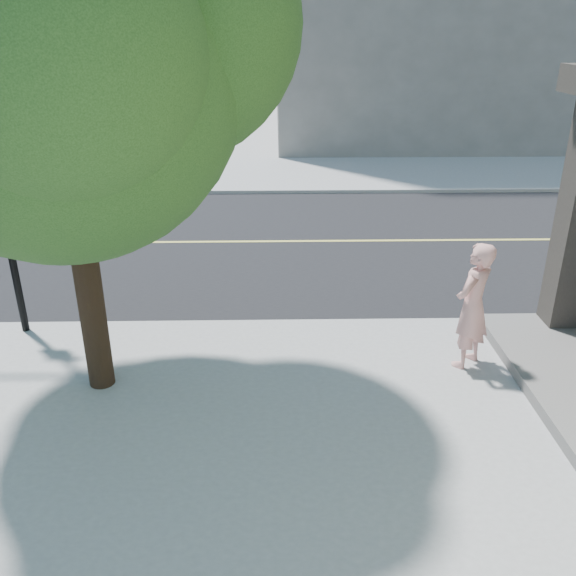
{
  "coord_description": "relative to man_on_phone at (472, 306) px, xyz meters",
  "views": [
    {
      "loc": [
        4.88,
        -9.6,
        4.98
      ],
      "look_at": [
        5.06,
        -1.27,
        1.3
      ],
      "focal_mm": 37.63,
      "sensor_mm": 36.0,
      "label": 1
    }
  ],
  "objects": [
    {
      "name": "sidewalk_ne",
      "position": [
        5.7,
        23.05,
        -1.05
      ],
      "size": [
        29.0,
        25.0,
        0.12
      ],
      "primitive_type": "cube",
      "color": "#999999",
      "rests_on": "ground"
    },
    {
      "name": "man_on_phone",
      "position": [
        0.0,
        0.0,
        0.0
      ],
      "size": [
        0.85,
        0.84,
        1.98
      ],
      "primitive_type": "imported",
      "rotation": [
        0.0,
        0.0,
        3.92
      ],
      "color": "#E69E97",
      "rests_on": "sidewalk_se"
    },
    {
      "name": "street_tree",
      "position": [
        -5.36,
        -0.43,
        3.78
      ],
      "size": [
        5.56,
        5.06,
        7.38
      ],
      "rotation": [
        0.0,
        0.0,
        0.37
      ],
      "color": "black",
      "rests_on": "sidewalk_se"
    },
    {
      "name": "ground",
      "position": [
        -7.8,
        1.55,
        -1.11
      ],
      "size": [
        140.0,
        140.0,
        0.0
      ],
      "primitive_type": "plane",
      "color": "black",
      "rests_on": "ground"
    },
    {
      "name": "road_ew",
      "position": [
        -7.8,
        6.05,
        -1.1
      ],
      "size": [
        140.0,
        9.0,
        0.01
      ],
      "primitive_type": "cube",
      "color": "black",
      "rests_on": "ground"
    }
  ]
}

